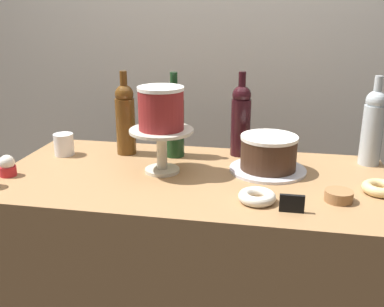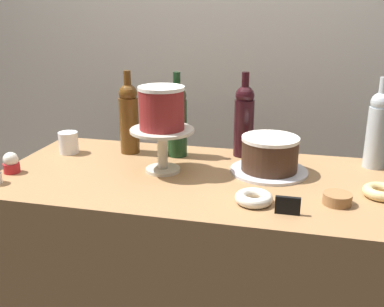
{
  "view_description": "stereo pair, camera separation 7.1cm",
  "coord_description": "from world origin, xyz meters",
  "views": [
    {
      "loc": [
        0.27,
        -1.41,
        1.49
      ],
      "look_at": [
        0.0,
        0.0,
        1.02
      ],
      "focal_mm": 41.6,
      "sensor_mm": 36.0,
      "label": 1
    },
    {
      "loc": [
        0.34,
        -1.39,
        1.49
      ],
      "look_at": [
        0.0,
        0.0,
        1.02
      ],
      "focal_mm": 41.6,
      "sensor_mm": 36.0,
      "label": 2
    }
  ],
  "objects": [
    {
      "name": "silver_serving_platter",
      "position": [
        0.25,
        0.1,
        0.94
      ],
      "size": [
        0.27,
        0.27,
        0.01
      ],
      "color": "silver",
      "rests_on": "display_counter"
    },
    {
      "name": "donut_glazed",
      "position": [
        0.61,
        -0.04,
        0.95
      ],
      "size": [
        0.11,
        0.11,
        0.03
      ],
      "color": "#E0C17F",
      "rests_on": "display_counter"
    },
    {
      "name": "wine_bottle_dark_red",
      "position": [
        0.14,
        0.26,
        1.08
      ],
      "size": [
        0.08,
        0.08,
        0.33
      ],
      "color": "black",
      "rests_on": "display_counter"
    },
    {
      "name": "wine_bottle_green",
      "position": [
        -0.11,
        0.2,
        1.08
      ],
      "size": [
        0.08,
        0.08,
        0.33
      ],
      "color": "#193D1E",
      "rests_on": "display_counter"
    },
    {
      "name": "cupcake_vanilla",
      "position": [
        -0.62,
        -0.12,
        0.97
      ],
      "size": [
        0.06,
        0.06,
        0.07
      ],
      "color": "red",
      "rests_on": "display_counter"
    },
    {
      "name": "wine_bottle_clear",
      "position": [
        0.62,
        0.24,
        1.08
      ],
      "size": [
        0.08,
        0.08,
        0.33
      ],
      "color": "#B2BCC1",
      "rests_on": "display_counter"
    },
    {
      "name": "display_counter",
      "position": [
        0.0,
        0.0,
        0.47
      ],
      "size": [
        1.35,
        0.67,
        0.94
      ],
      "color": "#997047",
      "rests_on": "ground_plane"
    },
    {
      "name": "donut_sugar",
      "position": [
        0.23,
        -0.18,
        0.95
      ],
      "size": [
        0.11,
        0.11,
        0.03
      ],
      "color": "silver",
      "rests_on": "display_counter"
    },
    {
      "name": "back_wall",
      "position": [
        0.0,
        0.91,
        1.3
      ],
      "size": [
        6.0,
        0.05,
        2.6
      ],
      "color": "silver",
      "rests_on": "ground_plane"
    },
    {
      "name": "chocolate_round_cake",
      "position": [
        0.25,
        0.1,
        1.01
      ],
      "size": [
        0.2,
        0.2,
        0.12
      ],
      "color": "#3D2619",
      "rests_on": "silver_serving_platter"
    },
    {
      "name": "coffee_cup_ceramic",
      "position": [
        -0.54,
        0.13,
        0.98
      ],
      "size": [
        0.08,
        0.08,
        0.09
      ],
      "color": "white",
      "rests_on": "display_counter"
    },
    {
      "name": "white_layer_cake",
      "position": [
        -0.11,
        0.02,
        1.17
      ],
      "size": [
        0.16,
        0.16,
        0.15
      ],
      "color": "maroon",
      "rests_on": "cake_stand_pedestal"
    },
    {
      "name": "price_sign_chalkboard",
      "position": [
        0.33,
        -0.23,
        0.96
      ],
      "size": [
        0.07,
        0.01,
        0.05
      ],
      "color": "black",
      "rests_on": "display_counter"
    },
    {
      "name": "cake_stand_pedestal",
      "position": [
        -0.11,
        0.02,
        1.04
      ],
      "size": [
        0.22,
        0.22,
        0.16
      ],
      "color": "beige",
      "rests_on": "display_counter"
    },
    {
      "name": "cookie_stack",
      "position": [
        0.47,
        -0.13,
        0.95
      ],
      "size": [
        0.08,
        0.08,
        0.03
      ],
      "color": "olive",
      "rests_on": "display_counter"
    },
    {
      "name": "wine_bottle_amber",
      "position": [
        -0.3,
        0.2,
        1.08
      ],
      "size": [
        0.08,
        0.08,
        0.33
      ],
      "color": "#5B3814",
      "rests_on": "display_counter"
    }
  ]
}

